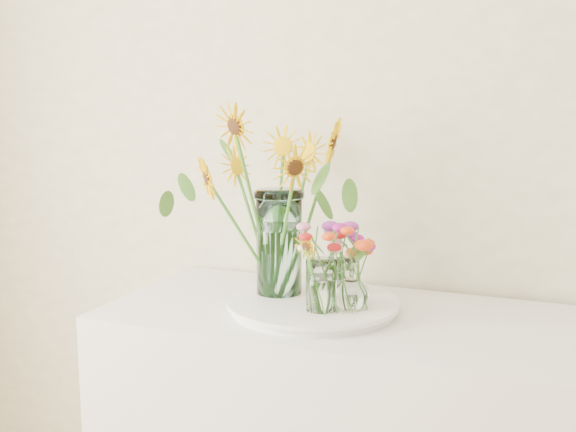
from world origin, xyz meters
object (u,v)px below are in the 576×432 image
Objects in this scene: tray at (313,306)px; small_vase_a at (321,286)px; small_vase_b at (351,284)px; mason_jar at (279,243)px; small_vase_c at (348,276)px.

tray is 3.21× the size of small_vase_a.
small_vase_b reaches higher than tray.
small_vase_a is (0.16, -0.11, -0.08)m from mason_jar.
tray is 0.14m from small_vase_c.
small_vase_a is 1.29× the size of small_vase_c.
mason_jar is at bearing 164.23° from small_vase_b.
mason_jar reaches higher than tray.
small_vase_b is at bearing 36.17° from small_vase_a.
small_vase_a is 1.01× the size of small_vase_b.
small_vase_a is (0.05, -0.08, 0.08)m from tray.
mason_jar is 0.21m from small_vase_a.
tray is 0.20m from mason_jar.
small_vase_a is at bearing -56.79° from tray.
small_vase_a reaches higher than small_vase_c.
small_vase_c reaches higher than tray.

